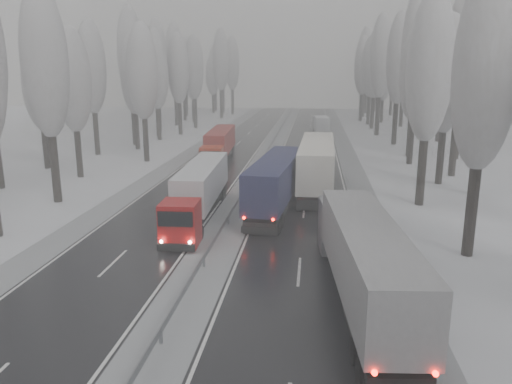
% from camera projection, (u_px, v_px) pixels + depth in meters
% --- Properties ---
extents(carriageway_right, '(7.50, 200.00, 0.03)m').
position_uv_depth(carriageway_right, '(305.00, 193.00, 44.42)').
color(carriageway_right, black).
rests_on(carriageway_right, ground).
extents(carriageway_left, '(7.50, 200.00, 0.03)m').
position_uv_depth(carriageway_left, '(190.00, 189.00, 45.58)').
color(carriageway_left, black).
rests_on(carriageway_left, ground).
extents(median_slush, '(3.00, 200.00, 0.04)m').
position_uv_depth(median_slush, '(247.00, 191.00, 45.00)').
color(median_slush, '#93969A').
rests_on(median_slush, ground).
extents(shoulder_right, '(2.40, 200.00, 0.04)m').
position_uv_depth(shoulder_right, '(362.00, 194.00, 43.86)').
color(shoulder_right, '#93969A').
rests_on(shoulder_right, ground).
extents(shoulder_left, '(2.40, 200.00, 0.04)m').
position_uv_depth(shoulder_left, '(138.00, 188.00, 46.13)').
color(shoulder_left, '#93969A').
rests_on(shoulder_left, ground).
extents(median_guardrail, '(0.12, 200.00, 0.76)m').
position_uv_depth(median_guardrail, '(247.00, 185.00, 44.85)').
color(median_guardrail, slate).
rests_on(median_guardrail, ground).
extents(tree_16, '(3.60, 3.60, 16.53)m').
position_uv_depth(tree_16, '(486.00, 70.00, 26.96)').
color(tree_16, black).
rests_on(tree_16, ground).
extents(tree_18, '(3.60, 3.60, 16.58)m').
position_uv_depth(tree_18, '(430.00, 69.00, 37.98)').
color(tree_18, black).
rests_on(tree_18, ground).
extents(tree_19, '(3.60, 3.60, 14.57)m').
position_uv_depth(tree_19, '(486.00, 85.00, 41.53)').
color(tree_19, black).
rests_on(tree_19, ground).
extents(tree_20, '(3.60, 3.60, 15.71)m').
position_uv_depth(tree_20, '(448.00, 76.00, 45.58)').
color(tree_20, black).
rests_on(tree_20, ground).
extents(tree_21, '(3.60, 3.60, 18.62)m').
position_uv_depth(tree_21, '(463.00, 56.00, 48.75)').
color(tree_21, black).
rests_on(tree_21, ground).
extents(tree_22, '(3.60, 3.60, 15.86)m').
position_uv_depth(tree_22, '(416.00, 74.00, 55.72)').
color(tree_22, black).
rests_on(tree_22, ground).
extents(tree_23, '(3.60, 3.60, 13.55)m').
position_uv_depth(tree_23, '(463.00, 86.00, 59.23)').
color(tree_23, black).
rests_on(tree_23, ground).
extents(tree_24, '(3.60, 3.60, 20.49)m').
position_uv_depth(tree_24, '(416.00, 48.00, 60.15)').
color(tree_24, black).
rests_on(tree_24, ground).
extents(tree_25, '(3.60, 3.60, 19.44)m').
position_uv_depth(tree_25, '(466.00, 55.00, 63.40)').
color(tree_25, black).
rests_on(tree_25, ground).
extents(tree_26, '(3.60, 3.60, 18.78)m').
position_uv_depth(tree_26, '(399.00, 59.00, 70.33)').
color(tree_26, black).
rests_on(tree_26, ground).
extents(tree_27, '(3.60, 3.60, 17.62)m').
position_uv_depth(tree_27, '(444.00, 65.00, 73.57)').
color(tree_27, black).
rests_on(tree_27, ground).
extents(tree_28, '(3.60, 3.60, 19.62)m').
position_uv_depth(tree_28, '(381.00, 57.00, 80.65)').
color(tree_28, black).
rests_on(tree_28, ground).
extents(tree_29, '(3.60, 3.60, 18.11)m').
position_uv_depth(tree_29, '(422.00, 64.00, 83.92)').
color(tree_29, black).
rests_on(tree_29, ground).
extents(tree_30, '(3.60, 3.60, 17.86)m').
position_uv_depth(tree_30, '(375.00, 65.00, 90.30)').
color(tree_30, black).
rests_on(tree_30, ground).
extents(tree_31, '(3.60, 3.60, 18.58)m').
position_uv_depth(tree_31, '(405.00, 63.00, 93.39)').
color(tree_31, black).
rests_on(tree_31, ground).
extents(tree_32, '(3.60, 3.60, 17.33)m').
position_uv_depth(tree_32, '(371.00, 67.00, 97.61)').
color(tree_32, black).
rests_on(tree_32, ground).
extents(tree_33, '(3.60, 3.60, 14.33)m').
position_uv_depth(tree_33, '(384.00, 77.00, 101.58)').
color(tree_33, black).
rests_on(tree_33, ground).
extents(tree_34, '(3.60, 3.60, 17.63)m').
position_uv_depth(tree_34, '(363.00, 66.00, 104.52)').
color(tree_34, black).
rests_on(tree_34, ground).
extents(tree_35, '(3.60, 3.60, 18.25)m').
position_uv_depth(tree_35, '(405.00, 64.00, 107.26)').
color(tree_35, black).
rests_on(tree_35, ground).
extents(tree_36, '(3.60, 3.60, 20.23)m').
position_uv_depth(tree_36, '(365.00, 59.00, 113.48)').
color(tree_36, black).
rests_on(tree_36, ground).
extents(tree_37, '(3.60, 3.60, 16.37)m').
position_uv_depth(tree_37, '(393.00, 70.00, 117.15)').
color(tree_37, black).
rests_on(tree_37, ground).
extents(tree_38, '(3.60, 3.60, 17.97)m').
position_uv_depth(tree_38, '(367.00, 66.00, 123.83)').
color(tree_38, black).
rests_on(tree_38, ground).
extents(tree_39, '(3.60, 3.60, 16.19)m').
position_uv_depth(tree_39, '(377.00, 71.00, 127.64)').
color(tree_39, black).
rests_on(tree_39, ground).
extents(tree_58, '(3.60, 3.60, 17.21)m').
position_uv_depth(tree_58, '(45.00, 64.00, 38.80)').
color(tree_58, black).
rests_on(tree_58, ground).
extents(tree_60, '(3.60, 3.60, 14.84)m').
position_uv_depth(tree_60, '(73.00, 81.00, 48.74)').
color(tree_60, black).
rests_on(tree_60, ground).
extents(tree_61, '(3.60, 3.60, 13.95)m').
position_uv_depth(tree_61, '(39.00, 86.00, 53.38)').
color(tree_61, black).
rests_on(tree_61, ground).
extents(tree_62, '(3.60, 3.60, 16.04)m').
position_uv_depth(tree_62, '(142.00, 72.00, 57.33)').
color(tree_62, black).
rests_on(tree_62, ground).
extents(tree_63, '(3.60, 3.60, 16.88)m').
position_uv_depth(tree_63, '(91.00, 68.00, 61.94)').
color(tree_63, black).
rests_on(tree_63, ground).
extents(tree_64, '(3.60, 3.60, 15.42)m').
position_uv_depth(tree_64, '(134.00, 75.00, 66.58)').
color(tree_64, black).
rests_on(tree_64, ground).
extents(tree_65, '(3.60, 3.60, 19.48)m').
position_uv_depth(tree_65, '(130.00, 56.00, 70.02)').
color(tree_65, black).
rests_on(tree_65, ground).
extents(tree_66, '(3.60, 3.60, 15.23)m').
position_uv_depth(tree_66, '(157.00, 75.00, 75.89)').
color(tree_66, black).
rests_on(tree_66, ground).
extents(tree_67, '(3.60, 3.60, 17.09)m').
position_uv_depth(tree_67, '(156.00, 67.00, 79.62)').
color(tree_67, black).
rests_on(tree_67, ground).
extents(tree_68, '(3.60, 3.60, 16.65)m').
position_uv_depth(tree_68, '(178.00, 69.00, 82.02)').
color(tree_68, black).
rests_on(tree_68, ground).
extents(tree_69, '(3.60, 3.60, 19.35)m').
position_uv_depth(tree_69, '(157.00, 59.00, 86.01)').
color(tree_69, black).
rests_on(tree_69, ground).
extents(tree_70, '(3.60, 3.60, 17.09)m').
position_uv_depth(tree_70, '(194.00, 68.00, 91.65)').
color(tree_70, black).
rests_on(tree_70, ground).
extents(tree_71, '(3.60, 3.60, 19.61)m').
position_uv_depth(tree_71, '(174.00, 59.00, 95.66)').
color(tree_71, black).
rests_on(tree_71, ground).
extents(tree_72, '(3.60, 3.60, 15.11)m').
position_uv_depth(tree_72, '(193.00, 74.00, 101.26)').
color(tree_72, black).
rests_on(tree_72, ground).
extents(tree_73, '(3.60, 3.60, 17.22)m').
position_uv_depth(tree_73, '(183.00, 68.00, 105.12)').
color(tree_73, black).
rests_on(tree_73, ground).
extents(tree_74, '(3.60, 3.60, 19.68)m').
position_uv_depth(tree_74, '(221.00, 60.00, 110.55)').
color(tree_74, black).
rests_on(tree_74, ground).
extents(tree_75, '(3.60, 3.60, 18.60)m').
position_uv_depth(tree_75, '(185.00, 64.00, 115.58)').
color(tree_75, black).
rests_on(tree_75, ground).
extents(tree_76, '(3.60, 3.60, 18.55)m').
position_uv_depth(tree_76, '(232.00, 64.00, 119.66)').
color(tree_76, black).
rests_on(tree_76, ground).
extents(tree_77, '(3.60, 3.60, 14.32)m').
position_uv_depth(tree_77, '(213.00, 76.00, 124.79)').
color(tree_77, black).
rests_on(tree_77, ground).
extents(tree_78, '(3.60, 3.60, 19.55)m').
position_uv_depth(tree_78, '(223.00, 62.00, 126.26)').
color(tree_78, black).
rests_on(tree_78, ground).
extents(tree_79, '(3.60, 3.60, 17.07)m').
position_uv_depth(tree_79, '(215.00, 68.00, 130.80)').
color(tree_79, black).
rests_on(tree_79, ground).
extents(truck_grey_tarp, '(3.94, 16.23, 4.13)m').
position_uv_depth(truck_grey_tarp, '(362.00, 254.00, 22.94)').
color(truck_grey_tarp, '#505055').
rests_on(truck_grey_tarp, ground).
extents(truck_blue_box, '(4.03, 16.18, 4.12)m').
position_uv_depth(truck_blue_box, '(278.00, 178.00, 39.06)').
color(truck_blue_box, '#1C1A41').
rests_on(truck_blue_box, ground).
extents(truck_cream_box, '(3.24, 17.84, 4.56)m').
position_uv_depth(truck_cream_box, '(317.00, 161.00, 44.69)').
color(truck_cream_box, '#AAA396').
rests_on(truck_cream_box, ground).
extents(box_truck_distant, '(2.87, 7.50, 2.74)m').
position_uv_depth(box_truck_distant, '(321.00, 124.00, 87.42)').
color(box_truck_distant, silver).
rests_on(box_truck_distant, ground).
extents(truck_red_white, '(2.88, 14.60, 3.72)m').
position_uv_depth(truck_red_white, '(200.00, 188.00, 36.90)').
color(truck_red_white, '#9E0809').
rests_on(truck_red_white, ground).
extents(truck_red_red, '(3.20, 14.75, 3.76)m').
position_uv_depth(truck_red_red, '(220.00, 144.00, 58.42)').
color(truck_red_red, '#AA2109').
rests_on(truck_red_red, ground).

